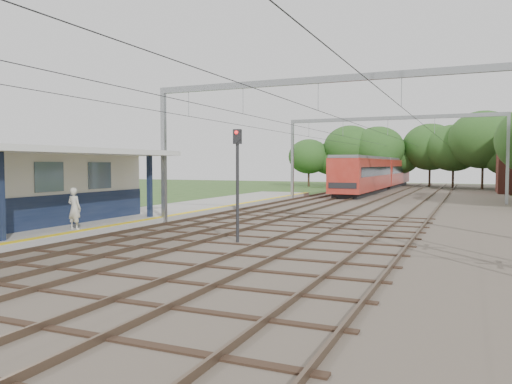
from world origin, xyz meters
The scene contains 9 objects.
ballast_bed centered at (4.00, 30.00, 0.05)m, with size 18.00×90.00×0.10m, color #473D33.
platform centered at (-7.50, 14.00, 0.17)m, with size 5.00×52.00×0.35m, color gray.
yellow_stripe centered at (-5.25, 14.00, 0.35)m, with size 0.45×52.00×0.01m, color yellow.
rail_tracks centered at (1.50, 30.00, 0.18)m, with size 11.80×88.00×0.15m.
catenary_system centered at (3.39, 25.28, 5.51)m, with size 17.22×88.00×7.00m.
tree_band centered at (3.84, 57.12, 4.92)m, with size 31.72×30.88×8.82m.
person centered at (-5.78, 9.47, 1.23)m, with size 0.65×0.42×1.77m, color beige.
train centered at (-0.50, 53.05, 2.13)m, with size 2.90×36.10×3.81m.
signal_post centered at (1.35, 10.50, 2.81)m, with size 0.32×0.28×4.43m.
Camera 1 is at (9.58, -6.68, 3.09)m, focal length 35.00 mm.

